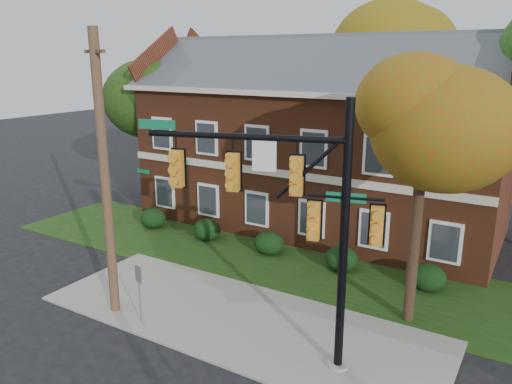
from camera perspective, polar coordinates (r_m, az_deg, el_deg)
The scene contains 15 objects.
ground at distance 16.88m, azimuth -4.14°, elevation -15.81°, with size 120.00×120.00×0.00m, color black.
sidewalk at distance 17.57m, azimuth -2.20°, elevation -14.29°, with size 14.00×5.00×0.08m, color gray.
grass_strip at distance 21.48m, azimuth 5.23°, elevation -8.66°, with size 30.00×6.00×0.04m, color #193811.
apartment_building at distance 26.16m, azimuth 7.32°, elevation 6.95°, with size 18.80×8.80×9.74m.
hedge_far_left at distance 26.68m, azimuth -11.70°, elevation -2.94°, with size 1.40×1.26×1.05m, color black.
hedge_left at distance 24.53m, azimuth -5.65°, elevation -4.31°, with size 1.40×1.26×1.05m, color black.
hedge_center at distance 22.72m, azimuth 1.49°, elevation -5.86°, with size 1.40×1.26×1.05m, color black.
hedge_right at distance 21.33m, azimuth 9.75°, elevation -7.53°, with size 1.40×1.26×1.05m, color black.
hedge_far_right at distance 20.45m, azimuth 19.00°, elevation -9.20°, with size 1.40×1.26×1.05m, color black.
tree_near_right at distance 16.06m, azimuth 19.42°, elevation 7.13°, with size 4.50×4.25×8.58m.
tree_left_rear at distance 30.36m, azimuth -10.82°, elevation 11.15°, with size 5.40×5.10×8.88m.
tree_far_rear at distance 32.82m, azimuth 15.58°, elevation 14.94°, with size 6.84×6.46×11.52m.
traffic_signal at distance 13.49m, azimuth 4.30°, elevation -1.61°, with size 6.70×2.11×7.72m.
utility_pole at distance 17.06m, azimuth -16.89°, elevation 1.60°, with size 1.44×0.62×9.59m.
sign_post at distance 17.14m, azimuth -13.22°, elevation -10.28°, with size 0.31×0.09×2.10m.
Camera 1 is at (8.47, -11.73, 8.69)m, focal length 35.00 mm.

